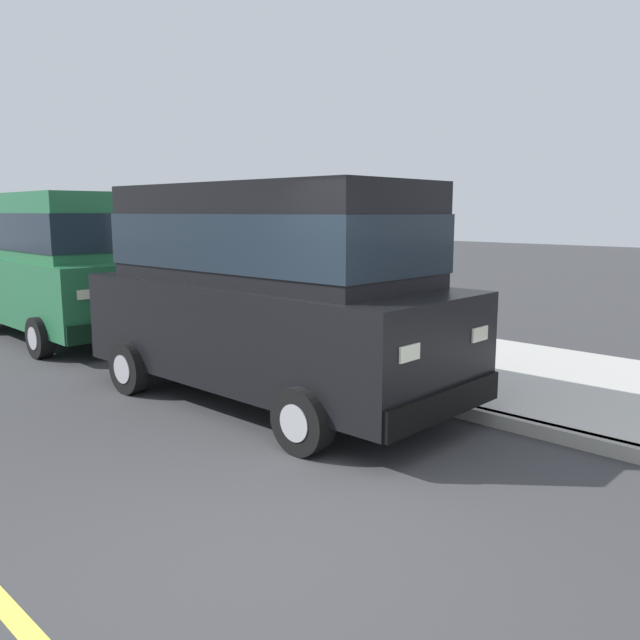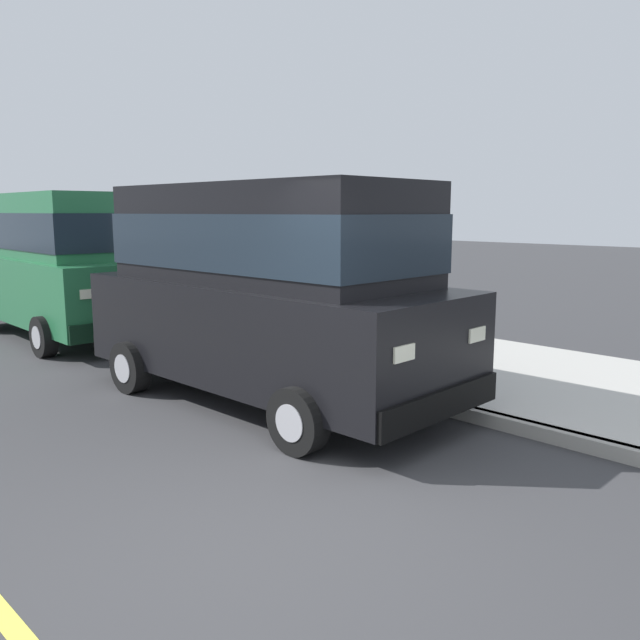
{
  "view_description": "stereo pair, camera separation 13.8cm",
  "coord_description": "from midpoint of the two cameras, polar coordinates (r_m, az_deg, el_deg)",
  "views": [
    {
      "loc": [
        -2.74,
        -3.11,
        2.22
      ],
      "look_at": [
        3.07,
        2.58,
        0.85
      ],
      "focal_mm": 36.36,
      "sensor_mm": 36.0,
      "label": 1
    },
    {
      "loc": [
        -2.64,
        -3.21,
        2.22
      ],
      "look_at": [
        3.07,
        2.58,
        0.85
      ],
      "focal_mm": 36.36,
      "sensor_mm": 36.0,
      "label": 2
    }
  ],
  "objects": [
    {
      "name": "curb",
      "position": [
        7.02,
        16.53,
        -8.68
      ],
      "size": [
        0.16,
        64.0,
        0.14
      ],
      "primitive_type": "cube",
      "color": "gray",
      "rests_on": "ground"
    },
    {
      "name": "car_black_van",
      "position": [
        7.5,
        -4.16,
        3.21
      ],
      "size": [
        2.22,
        4.94,
        2.52
      ],
      "color": "black",
      "rests_on": "ground"
    },
    {
      "name": "sidewalk",
      "position": [
        8.59,
        22.41,
        -5.68
      ],
      "size": [
        3.6,
        64.0,
        0.14
      ],
      "primitive_type": "cube",
      "color": "#B7B5AD",
      "rests_on": "ground"
    },
    {
      "name": "dog_black",
      "position": [
        9.48,
        6.23,
        -1.4
      ],
      "size": [
        0.75,
        0.26,
        0.49
      ],
      "color": "black",
      "rests_on": "sidewalk"
    },
    {
      "name": "ground_plane",
      "position": [
        4.71,
        -3.91,
        -18.59
      ],
      "size": [
        80.0,
        80.0,
        0.0
      ],
      "primitive_type": "plane",
      "color": "#38383A"
    },
    {
      "name": "car_green_van",
      "position": [
        12.36,
        -21.42,
        5.07
      ],
      "size": [
        2.23,
        4.95,
        2.52
      ],
      "color": "#23663D",
      "rests_on": "ground"
    }
  ]
}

